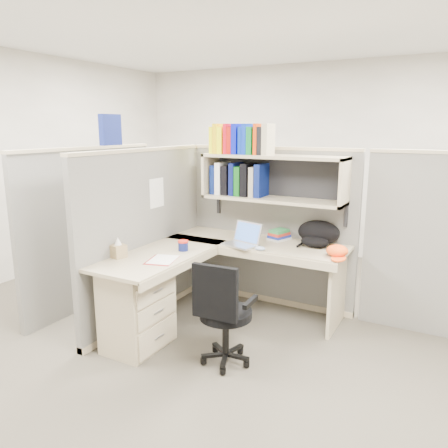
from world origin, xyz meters
The scene contains 14 objects.
ground centered at (0.00, 0.00, 0.00)m, with size 6.00×6.00×0.00m, color #3D392F.
room_shell centered at (0.00, 0.00, 1.62)m, with size 6.00×6.00×6.00m.
cubicle centered at (-0.37, 0.45, 0.91)m, with size 3.79×1.84×1.95m.
desk centered at (-0.41, -0.29, 0.44)m, with size 1.74×1.75×0.73m.
laptop centered at (-0.07, 0.36, 0.84)m, with size 0.31×0.31×0.22m, color #BABABF, non-canonical shape.
backpack centered at (0.56, 0.70, 0.85)m, with size 0.40×0.31×0.23m, color black, non-canonical shape.
orange_cap centered at (0.81, 0.45, 0.78)m, with size 0.19×0.22×0.10m, color #FC5215, non-canonical shape.
snack_canister centered at (-0.45, -0.04, 0.78)m, with size 0.09×0.09×0.09m.
tissue_box centered at (-0.82, -0.48, 0.82)m, with size 0.11×0.11×0.18m, color #A0885B, non-canonical shape.
mouse centered at (0.16, 0.30, 0.75)m, with size 0.10×0.07×0.04m, color #8BA0C5.
paper_cup centered at (-0.08, 0.66, 0.78)m, with size 0.07×0.07×0.10m, color white.
book_stack centered at (0.16, 0.74, 0.78)m, with size 0.15×0.21×0.10m, color slate, non-canonical shape.
loose_paper centered at (-0.44, -0.35, 0.73)m, with size 0.20×0.27×0.00m, color white, non-canonical shape.
task_chair centered at (0.21, -0.47, 0.30)m, with size 0.45×0.42×0.86m.
Camera 1 is at (1.69, -3.18, 1.82)m, focal length 35.00 mm.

